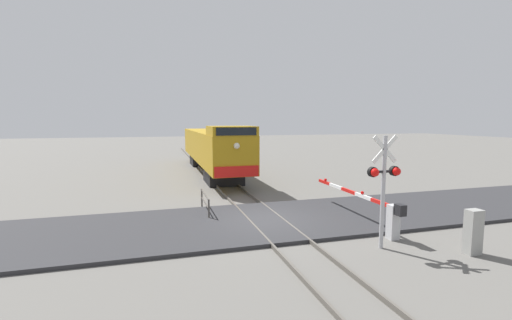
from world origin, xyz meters
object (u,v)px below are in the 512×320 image
(crossing_signal, at_px, (384,179))
(utility_cabinet, at_px, (473,232))
(crossing_gate, at_px, (379,210))
(locomotive, at_px, (212,148))
(guard_railing, at_px, (205,201))

(crossing_signal, xyz_separation_m, utility_cabinet, (2.53, -1.26, -1.65))
(crossing_gate, bearing_deg, locomotive, 102.65)
(crossing_gate, bearing_deg, crossing_signal, -122.27)
(utility_cabinet, bearing_deg, crossing_signal, 153.49)
(guard_railing, bearing_deg, utility_cabinet, -43.57)
(utility_cabinet, bearing_deg, crossing_gate, 119.25)
(crossing_signal, xyz_separation_m, crossing_gate, (0.97, 1.53, -1.51))
(locomotive, xyz_separation_m, utility_cabinet, (5.39, -19.83, -1.35))
(crossing_signal, relative_size, utility_cabinet, 2.61)
(locomotive, relative_size, crossing_signal, 4.86)
(crossing_gate, bearing_deg, utility_cabinet, -60.75)
(guard_railing, bearing_deg, crossing_signal, -49.55)
(locomotive, distance_m, utility_cabinet, 20.59)
(crossing_signal, height_order, guard_railing, crossing_signal)
(crossing_signal, distance_m, crossing_gate, 2.36)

